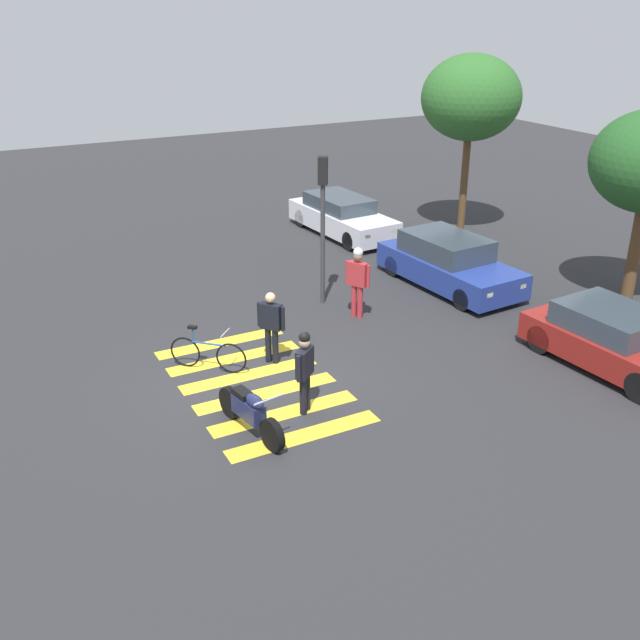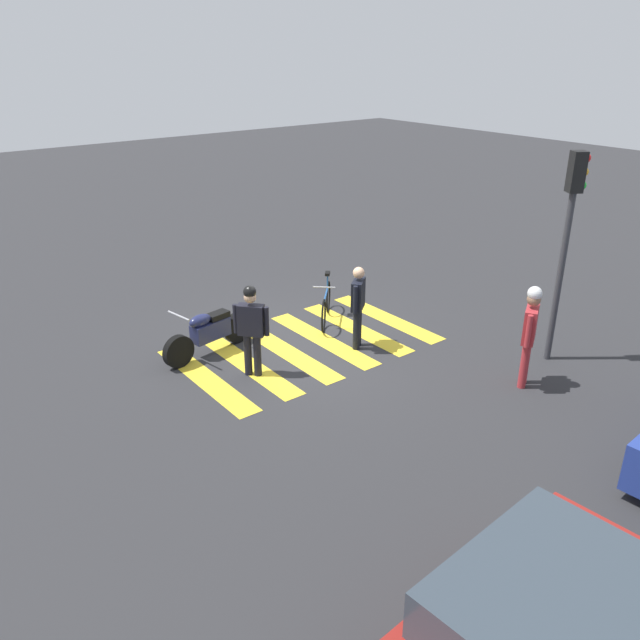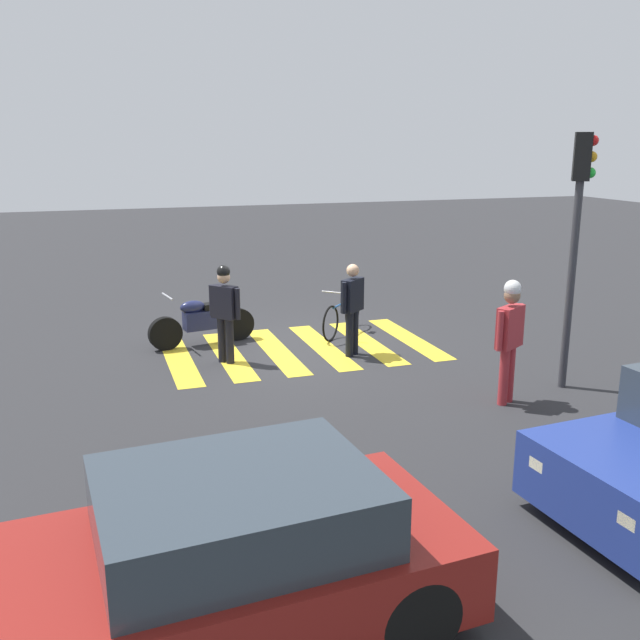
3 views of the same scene
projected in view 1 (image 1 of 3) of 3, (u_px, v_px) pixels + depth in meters
The scene contains 12 objects.
ground_plane at pixel (257, 384), 15.38m from camera, with size 60.00×60.00×0.00m, color #2B2B2D.
police_motorcycle at pixel (250, 411), 13.48m from camera, with size 2.08×0.67×1.03m.
leaning_bicycle at pixel (208, 354), 15.82m from camera, with size 1.28×1.33×1.02m.
officer_on_foot at pixel (305, 367), 13.95m from camera, with size 0.46×0.53×1.74m.
officer_by_motorcycle at pixel (271, 323), 15.92m from camera, with size 0.55×0.46×1.68m.
pedestrian_bystander at pixel (358, 277), 18.17m from camera, with size 0.62×0.42×1.87m.
crosswalk_stripes at pixel (257, 384), 15.38m from camera, with size 4.95×3.10×0.01m.
car_white_van at pixel (342, 216), 24.85m from camera, with size 4.67×2.00×1.32m.
car_blue_hatchback at pixel (449, 263), 20.36m from camera, with size 4.56×2.15×1.45m.
car_maroon_wagon at pixel (613, 339), 15.90m from camera, with size 4.02×2.14×1.33m.
traffic_light_pole at pixel (323, 206), 18.43m from camera, with size 0.35×0.33×3.92m.
street_tree_near at pixel (471, 98), 23.81m from camera, with size 3.29×3.29×5.90m.
Camera 1 is at (12.57, -5.07, 7.51)m, focal length 40.60 mm.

